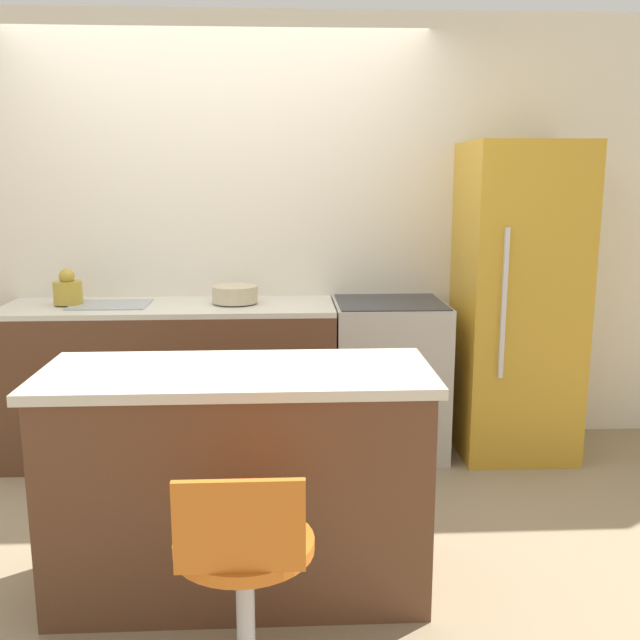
# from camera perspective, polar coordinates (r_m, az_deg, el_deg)

# --- Properties ---
(ground_plane) EXTENTS (14.00, 14.00, 0.00)m
(ground_plane) POSITION_cam_1_polar(r_m,az_deg,el_deg) (4.14, -8.16, -12.14)
(ground_plane) COLOR #998466
(wall_back) EXTENTS (8.00, 0.06, 2.60)m
(wall_back) POSITION_cam_1_polar(r_m,az_deg,el_deg) (4.45, -7.89, 6.84)
(wall_back) COLOR silver
(wall_back) RESTS_ON ground_plane
(back_counter) EXTENTS (1.91, 0.59, 0.93)m
(back_counter) POSITION_cam_1_polar(r_m,az_deg,el_deg) (4.32, -11.77, -4.80)
(back_counter) COLOR brown
(back_counter) RESTS_ON ground_plane
(kitchen_island) EXTENTS (1.51, 0.61, 0.92)m
(kitchen_island) POSITION_cam_1_polar(r_m,az_deg,el_deg) (2.92, -6.47, -12.60)
(kitchen_island) COLOR brown
(kitchen_island) RESTS_ON ground_plane
(oven_range) EXTENTS (0.65, 0.60, 0.93)m
(oven_range) POSITION_cam_1_polar(r_m,az_deg,el_deg) (4.31, 5.51, -4.61)
(oven_range) COLOR #B7B2A8
(oven_range) RESTS_ON ground_plane
(refrigerator) EXTENTS (0.66, 0.65, 1.84)m
(refrigerator) POSITION_cam_1_polar(r_m,az_deg,el_deg) (4.36, 15.47, 1.42)
(refrigerator) COLOR gold
(refrigerator) RESTS_ON ground_plane
(stool_chair) EXTENTS (0.44, 0.44, 0.81)m
(stool_chair) POSITION_cam_1_polar(r_m,az_deg,el_deg) (2.39, -6.07, -20.37)
(stool_chair) COLOR #B7B7BC
(stool_chair) RESTS_ON ground_plane
(kettle) EXTENTS (0.16, 0.16, 0.20)m
(kettle) POSITION_cam_1_polar(r_m,az_deg,el_deg) (4.35, -19.54, 2.30)
(kettle) COLOR #B29333
(kettle) RESTS_ON back_counter
(mixing_bowl) EXTENTS (0.26, 0.26, 0.10)m
(mixing_bowl) POSITION_cam_1_polar(r_m,az_deg,el_deg) (4.18, -6.82, 2.08)
(mixing_bowl) COLOR #C1B28E
(mixing_bowl) RESTS_ON back_counter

